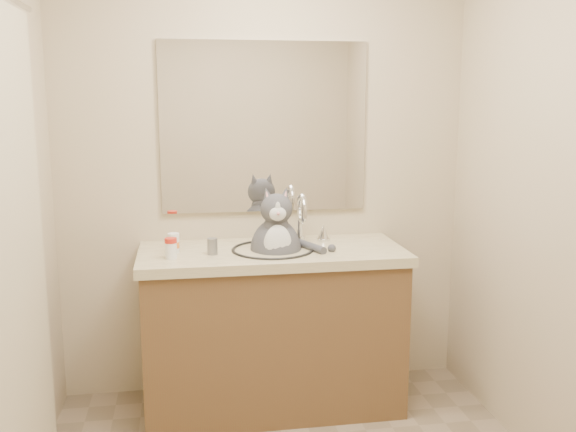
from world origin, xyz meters
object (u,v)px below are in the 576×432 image
Objects in this scene: pill_bottle_redcap at (171,248)px; grey_canister at (212,246)px; cat at (276,247)px; pill_bottle_orange at (174,243)px.

grey_canister is at bearing 14.30° from pill_bottle_redcap.
pill_bottle_redcap is 0.21m from grey_canister.
grey_canister is (-0.32, -0.05, 0.03)m from cat.
cat reaches higher than pill_bottle_orange.
grey_canister is (0.19, -0.07, -0.01)m from pill_bottle_orange.
grey_canister is (0.20, 0.05, -0.01)m from pill_bottle_redcap.
cat is at bearing -2.15° from pill_bottle_orange.
cat is 0.33m from grey_canister.
cat is 0.51m from pill_bottle_orange.
cat is at bearing 10.91° from pill_bottle_redcap.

